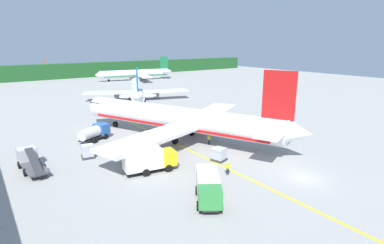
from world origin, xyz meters
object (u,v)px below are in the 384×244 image
airliner_far_taxiway (136,74)px  crew_loader_left (228,167)px  airliner_foreground (179,119)px  service_truck_pushback (95,132)px  service_truck_fuel (149,159)px  crew_marshaller (209,139)px  cargo_container_mid (88,151)px  cargo_container_near (219,154)px  service_truck_baggage (208,186)px  service_truck_catering (30,160)px  airliner_distant (44,69)px  airliner_mid_apron (137,89)px

airliner_far_taxiway → crew_loader_left: (-33.74, -95.00, -1.75)m
airliner_foreground → service_truck_pushback: size_ratio=7.05×
airliner_foreground → service_truck_fuel: bearing=-138.8°
airliner_far_taxiway → crew_loader_left: airliner_far_taxiway is taller
crew_marshaller → cargo_container_mid: bearing=162.5°
cargo_container_near → airliner_far_taxiway: bearing=70.8°
cargo_container_near → service_truck_baggage: bearing=-136.6°
service_truck_baggage → crew_marshaller: 17.18m
cargo_container_near → crew_loader_left: cargo_container_near is taller
service_truck_pushback → service_truck_catering: bearing=-147.4°
service_truck_fuel → crew_loader_left: service_truck_fuel is taller
service_truck_catering → cargo_container_near: (21.01, -11.86, -0.27)m
crew_marshaller → crew_loader_left: (-5.25, -10.10, 0.05)m
airliner_foreground → service_truck_catering: bearing=178.3°
airliner_distant → service_truck_pushback: (-16.16, -126.65, -0.86)m
airliner_distant → cargo_container_mid: (-19.56, -133.79, -1.33)m
airliner_far_taxiway → service_truck_pushback: (-42.19, -72.38, -1.35)m
airliner_distant → service_truck_catering: bearing=-101.3°
airliner_far_taxiway → service_truck_pushback: 83.79m
airliner_foreground → crew_marshaller: (2.18, -5.18, -2.45)m
cargo_container_mid → service_truck_pushback: bearing=64.5°
cargo_container_near → cargo_container_mid: cargo_container_mid is taller
airliner_far_taxiway → airliner_distant: (-26.02, 54.27, -0.49)m
service_truck_catering → cargo_container_mid: 7.07m
airliner_distant → cargo_container_near: bearing=-92.2°
cargo_container_mid → crew_loader_left: cargo_container_mid is taller
airliner_mid_apron → crew_loader_left: 54.46m
service_truck_fuel → service_truck_pushback: service_truck_fuel is taller
service_truck_pushback → cargo_container_mid: size_ratio=2.87×
airliner_mid_apron → service_truck_catering: size_ratio=4.49×
airliner_mid_apron → airliner_distant: 96.75m
airliner_far_taxiway → cargo_container_mid: size_ratio=17.28×
airliner_far_taxiway → crew_marshaller: airliner_far_taxiway is taller
service_truck_baggage → cargo_container_mid: service_truck_baggage is taller
service_truck_fuel → service_truck_catering: size_ratio=0.93×
service_truck_pushback → cargo_container_near: bearing=-60.4°
service_truck_baggage → cargo_container_near: service_truck_baggage is taller
airliner_distant → service_truck_baggage: 153.07m
airliner_far_taxiway → service_truck_catering: 95.01m
service_truck_fuel → service_truck_catering: 15.14m
service_truck_baggage → crew_marshaller: service_truck_baggage is taller
airliner_foreground → service_truck_fuel: airliner_foreground is taller
service_truck_baggage → crew_marshaller: bearing=50.8°
airliner_far_taxiway → service_truck_baggage: bearing=-111.8°
airliner_mid_apron → crew_marshaller: size_ratio=20.09×
airliner_far_taxiway → service_truck_pushback: airliner_far_taxiway is taller
service_truck_catering → service_truck_pushback: (10.45, 6.69, 0.23)m
airliner_mid_apron → cargo_container_mid: 45.14m
airliner_distant → service_truck_fuel: airliner_distant is taller
airliner_distant → crew_loader_left: 149.47m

